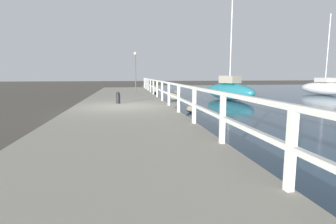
{
  "coord_description": "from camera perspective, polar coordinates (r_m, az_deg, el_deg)",
  "views": [
    {
      "loc": [
        0.16,
        -12.08,
        1.77
      ],
      "look_at": [
        1.77,
        -2.08,
        0.31
      ],
      "focal_mm": 28.0,
      "sensor_mm": 36.0,
      "label": 1
    }
  ],
  "objects": [
    {
      "name": "boulder_far_strip",
      "position": [
        18.07,
        1.57,
        3.41
      ],
      "size": [
        0.71,
        0.64,
        0.53
      ],
      "color": "gray",
      "rests_on": "ground"
    },
    {
      "name": "sailboat_teal",
      "position": [
        18.77,
        13.25,
        4.68
      ],
      "size": [
        2.78,
        4.56,
        8.16
      ],
      "rotation": [
        0.0,
        0.0,
        0.38
      ],
      "color": "#1E707A",
      "rests_on": "water_surface"
    },
    {
      "name": "railing",
      "position": [
        12.27,
        0.17,
        4.86
      ],
      "size": [
        0.1,
        32.5,
        1.09
      ],
      "color": "silver",
      "rests_on": "dock_walkway"
    },
    {
      "name": "boulder_downstream",
      "position": [
        12.22,
        5.13,
        0.65
      ],
      "size": [
        0.47,
        0.42,
        0.35
      ],
      "color": "slate",
      "rests_on": "ground"
    },
    {
      "name": "boulder_near_dock",
      "position": [
        18.63,
        1.68,
        3.63
      ],
      "size": [
        0.78,
        0.7,
        0.59
      ],
      "color": "gray",
      "rests_on": "ground"
    },
    {
      "name": "boulder_water_edge",
      "position": [
        24.59,
        -2.8,
        4.63
      ],
      "size": [
        0.67,
        0.6,
        0.5
      ],
      "color": "gray",
      "rests_on": "ground"
    },
    {
      "name": "dock_lamp",
      "position": [
        20.84,
        -7.1,
        10.36
      ],
      "size": [
        0.24,
        0.24,
        3.17
      ],
      "color": "#514C47",
      "rests_on": "dock_walkway"
    },
    {
      "name": "sailboat_white",
      "position": [
        26.51,
        30.94,
        4.54
      ],
      "size": [
        2.17,
        5.11,
        6.78
      ],
      "rotation": [
        0.0,
        0.0,
        0.12
      ],
      "color": "white",
      "rests_on": "water_surface"
    },
    {
      "name": "mooring_bollard",
      "position": [
        13.33,
        -10.82,
        3.1
      ],
      "size": [
        0.21,
        0.21,
        0.59
      ],
      "color": "black",
      "rests_on": "dock_walkway"
    },
    {
      "name": "ground_plane",
      "position": [
        12.21,
        -9.79,
        -0.26
      ],
      "size": [
        120.0,
        120.0,
        0.0
      ],
      "primitive_type": "plane",
      "color": "#4C473D"
    },
    {
      "name": "dock_walkway",
      "position": [
        12.19,
        -9.81,
        0.49
      ],
      "size": [
        4.48,
        36.0,
        0.33
      ],
      "color": "gray",
      "rests_on": "ground"
    }
  ]
}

